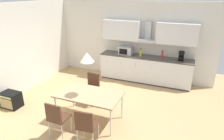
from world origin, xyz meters
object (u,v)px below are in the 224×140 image
object	(u,v)px
guitar_amp	(11,100)
dining_table	(89,95)
chair_near_right	(86,124)
bottle_yellow	(141,53)
chair_far_left	(92,85)
pendant_lamp	(87,57)
microwave	(126,50)
coffee_maker	(181,56)
chair_near_left	(57,116)
bottle_red	(162,54)

from	to	relation	value
guitar_amp	dining_table	bearing A→B (deg)	6.71
chair_near_right	bottle_yellow	bearing A→B (deg)	86.92
guitar_amp	bottle_yellow	bearing A→B (deg)	46.75
bottle_yellow	guitar_amp	size ratio (longest dim) A/B	0.56
chair_far_left	guitar_amp	distance (m)	2.28
pendant_lamp	microwave	bearing A→B (deg)	89.94
coffee_maker	pendant_lamp	xyz separation A→B (m)	(-1.89, -2.84, 0.58)
coffee_maker	bottle_yellow	world-z (taller)	coffee_maker
chair_far_left	pendant_lamp	world-z (taller)	pendant_lamp
bottle_yellow	dining_table	xyz separation A→B (m)	(-0.55, -2.78, -0.36)
coffee_maker	chair_near_right	xyz separation A→B (m)	(-1.53, -3.65, -0.55)
bottle_yellow	pendant_lamp	size ratio (longest dim) A/B	0.91
microwave	chair_near_left	distance (m)	3.68
coffee_maker	bottle_yellow	bearing A→B (deg)	-177.77
bottle_yellow	chair_near_left	world-z (taller)	bottle_yellow
coffee_maker	pendant_lamp	bearing A→B (deg)	-123.64
bottle_yellow	chair_near_right	bearing A→B (deg)	-93.08
bottle_red	chair_near_right	xyz separation A→B (m)	(-0.91, -3.68, -0.52)
chair_near_left	bottle_yellow	bearing A→B (deg)	75.85
bottle_red	chair_far_left	distance (m)	2.66
bottle_yellow	bottle_red	world-z (taller)	bottle_yellow
dining_table	pendant_lamp	world-z (taller)	pendant_lamp
microwave	chair_near_right	world-z (taller)	microwave
chair_near_right	pendant_lamp	xyz separation A→B (m)	(-0.36, 0.82, 1.13)
chair_far_left	dining_table	bearing A→B (deg)	-67.04
dining_table	chair_near_left	size ratio (longest dim) A/B	1.80
chair_near_left	guitar_amp	distance (m)	2.07
dining_table	chair_near_right	distance (m)	0.91
microwave	chair_far_left	bearing A→B (deg)	-99.95
chair_near_right	chair_far_left	world-z (taller)	same
chair_near_left	guitar_amp	size ratio (longest dim) A/B	1.67
dining_table	chair_near_left	world-z (taller)	chair_near_left
chair_near_right	chair_far_left	bearing A→B (deg)	113.40
guitar_amp	chair_near_right	bearing A→B (deg)	-11.47
dining_table	chair_near_left	bearing A→B (deg)	-113.36
bottle_yellow	microwave	bearing A→B (deg)	177.36
microwave	guitar_amp	distance (m)	3.95
chair_near_left	bottle_red	bearing A→B (deg)	66.14
coffee_maker	dining_table	size ratio (longest dim) A/B	0.19
microwave	guitar_amp	xyz separation A→B (m)	(-2.32, -3.08, -0.85)
chair_far_left	chair_near_left	bearing A→B (deg)	-90.23
dining_table	chair_far_left	size ratio (longest dim) A/B	1.80
bottle_yellow	chair_near_left	bearing A→B (deg)	-104.15
microwave	guitar_amp	bearing A→B (deg)	-127.01
coffee_maker	chair_near_left	distance (m)	4.32
microwave	bottle_red	distance (m)	1.27
coffee_maker	bottle_yellow	xyz separation A→B (m)	(-1.33, -0.05, -0.03)
bottle_red	bottle_yellow	bearing A→B (deg)	-173.75
coffee_maker	bottle_red	distance (m)	0.61
dining_table	chair_near_right	size ratio (longest dim) A/B	1.80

